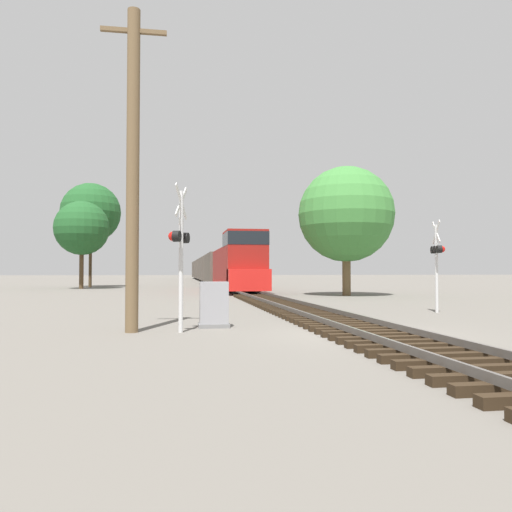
{
  "coord_description": "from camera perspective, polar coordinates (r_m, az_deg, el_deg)",
  "views": [
    {
      "loc": [
        -4.91,
        -12.49,
        1.67
      ],
      "look_at": [
        -1.33,
        10.08,
        2.36
      ],
      "focal_mm": 35.0,
      "sensor_mm": 36.0,
      "label": 1
    }
  ],
  "objects": [
    {
      "name": "tree_far_right",
      "position": [
        34.71,
        10.27,
        4.69
      ],
      "size": [
        6.52,
        6.52,
        8.81
      ],
      "color": "brown",
      "rests_on": "ground"
    },
    {
      "name": "relay_cabinet",
      "position": [
        14.88,
        -4.84,
        -5.6
      ],
      "size": [
        0.91,
        0.61,
        1.35
      ],
      "color": "slate",
      "rests_on": "ground"
    },
    {
      "name": "freight_train",
      "position": [
        76.29,
        -5.33,
        -1.49
      ],
      "size": [
        2.96,
        87.49,
        4.61
      ],
      "color": "maroon",
      "rests_on": "ground"
    },
    {
      "name": "crossing_signal_near",
      "position": [
        13.79,
        -8.67,
        1.28
      ],
      "size": [
        0.6,
        1.0,
        4.03
      ],
      "rotation": [
        0.0,
        0.0,
        -1.92
      ],
      "color": "silver",
      "rests_on": "ground"
    },
    {
      "name": "tree_mid_background",
      "position": [
        49.93,
        -19.28,
        3.01
      ],
      "size": [
        5.11,
        5.11,
        8.29
      ],
      "color": "#473521",
      "rests_on": "ground"
    },
    {
      "name": "utility_pole",
      "position": [
        14.33,
        -13.9,
        9.92
      ],
      "size": [
        1.8,
        0.35,
        8.93
      ],
      "color": "brown",
      "rests_on": "ground"
    },
    {
      "name": "tree_deep_background",
      "position": [
        55.33,
        -18.36,
        4.72
      ],
      "size": [
        6.19,
        6.19,
        10.91
      ],
      "color": "#473521",
      "rests_on": "ground"
    },
    {
      "name": "rail_track_bed",
      "position": [
        13.5,
        12.5,
        -8.22
      ],
      "size": [
        2.6,
        160.0,
        0.31
      ],
      "color": "black",
      "rests_on": "ground"
    },
    {
      "name": "crossing_signal_far",
      "position": [
        21.33,
        20.0,
        0.16
      ],
      "size": [
        0.48,
        1.01,
        3.7
      ],
      "rotation": [
        0.0,
        0.0,
        1.38
      ],
      "color": "silver",
      "rests_on": "ground"
    },
    {
      "name": "ground_plane",
      "position": [
        13.52,
        12.5,
        -8.79
      ],
      "size": [
        400.0,
        400.0,
        0.0
      ],
      "primitive_type": "plane",
      "color": "#666059"
    }
  ]
}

